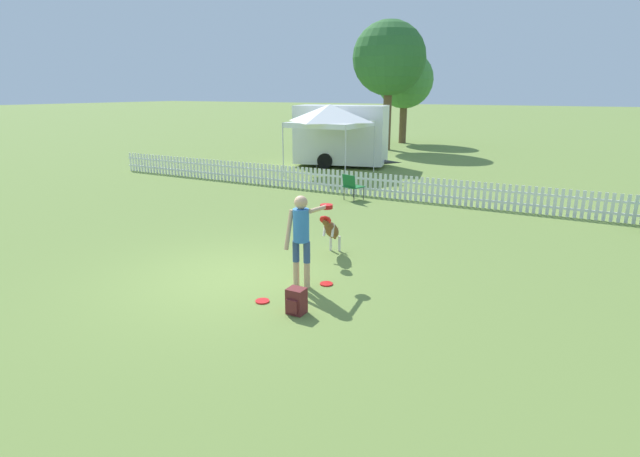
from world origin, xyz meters
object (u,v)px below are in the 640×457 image
frisbee_near_handler (326,284)px  backpack_on_grass (296,301)px  handler_person (303,230)px  equipment_trailer (341,135)px  canopy_tent_main (330,116)px  folding_chair_center (352,185)px  tree_left_grove (405,80)px  leaping_dog (331,230)px  tree_right_grove (389,59)px  frisbee_near_dog (262,301)px

frisbee_near_handler → backpack_on_grass: backpack_on_grass is taller
handler_person → equipment_trailer: size_ratio=0.33×
backpack_on_grass → canopy_tent_main: 13.66m
handler_person → equipment_trailer: (-5.95, 13.48, 0.39)m
backpack_on_grass → canopy_tent_main: size_ratio=0.15×
frisbee_near_handler → folding_chair_center: (-2.65, 6.68, 0.48)m
handler_person → canopy_tent_main: 12.42m
tree_left_grove → leaping_dog: bearing=-73.8°
leaping_dog → tree_right_grove: bearing=-83.0°
handler_person → equipment_trailer: 14.73m
leaping_dog → canopy_tent_main: size_ratio=0.39×
frisbee_near_dog → equipment_trailer: equipment_trailer is taller
leaping_dog → frisbee_near_handler: size_ratio=4.77×
backpack_on_grass → folding_chair_center: (-2.80, 7.96, 0.29)m
leaping_dog → tree_left_grove: bearing=-85.0°
frisbee_near_dog → equipment_trailer: size_ratio=0.05×
backpack_on_grass → equipment_trailer: size_ratio=0.08×
frisbee_near_dog → folding_chair_center: (-2.09, 7.86, 0.48)m
tree_right_grove → folding_chair_center: bearing=-72.8°
handler_person → tree_left_grove: bearing=94.7°
frisbee_near_handler → canopy_tent_main: bearing=117.4°
backpack_on_grass → equipment_trailer: 15.91m
folding_chair_center → canopy_tent_main: (-3.00, 4.21, 1.89)m
frisbee_near_handler → handler_person: bearing=-142.9°
canopy_tent_main → backpack_on_grass: bearing=-64.5°
frisbee_near_handler → tree_right_grove: (-6.91, 20.43, 5.07)m
equipment_trailer → tree_left_grove: (-1.11, 11.34, 2.58)m
handler_person → folding_chair_center: handler_person is taller
handler_person → tree_left_grove: (-7.05, 24.82, 2.97)m
equipment_trailer → tree_left_grove: 11.68m
leaping_dog → frisbee_near_handler: (0.69, -1.50, -0.55)m
canopy_tent_main → equipment_trailer: (-0.63, 2.34, -0.96)m
canopy_tent_main → equipment_trailer: size_ratio=0.57×
handler_person → tree_right_grove: 22.08m
folding_chair_center → tree_left_grove: 18.83m
handler_person → equipment_trailer: equipment_trailer is taller
handler_person → frisbee_near_dog: (-0.23, -0.93, -1.02)m
leaping_dog → canopy_tent_main: bearing=-73.3°
leaping_dog → frisbee_near_handler: 1.74m
equipment_trailer → tree_left_grove: size_ratio=0.85×
tree_right_grove → frisbee_near_dog: bearing=-73.7°
tree_right_grove → backpack_on_grass: bearing=-72.0°
leaping_dog → tree_left_grove: 24.26m
leaping_dog → tree_right_grove: size_ratio=0.15×
handler_person → frisbee_near_handler: size_ratio=7.09×
handler_person → backpack_on_grass: handler_person is taller
leaping_dog → frisbee_near_dog: 2.74m
tree_left_grove → frisbee_near_dog: bearing=-75.2°
frisbee_near_dog → handler_person: bearing=76.0°
frisbee_near_dog → canopy_tent_main: bearing=112.8°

